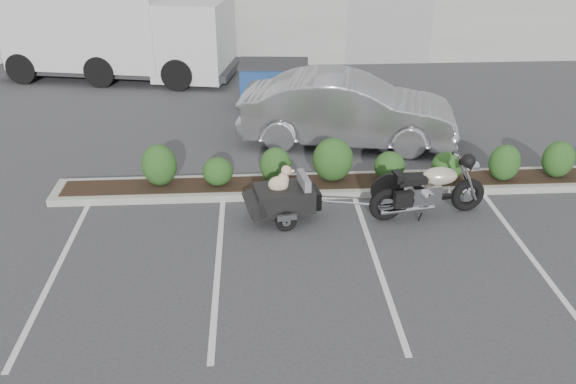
{
  "coord_description": "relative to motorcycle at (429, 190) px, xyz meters",
  "views": [
    {
      "loc": [
        -0.83,
        -9.26,
        5.78
      ],
      "look_at": [
        -0.24,
        0.61,
        0.75
      ],
      "focal_mm": 38.0,
      "sensor_mm": 36.0,
      "label": 1
    }
  ],
  "objects": [
    {
      "name": "dumpster",
      "position": [
        -2.7,
        6.7,
        0.1
      ],
      "size": [
        2.04,
        1.48,
        1.28
      ],
      "rotation": [
        0.0,
        0.0,
        -0.08
      ],
      "color": "navy",
      "rests_on": "ground"
    },
    {
      "name": "sedan",
      "position": [
        -1.02,
        3.8,
        0.31
      ],
      "size": [
        5.45,
        2.76,
        1.71
      ],
      "primitive_type": "imported",
      "rotation": [
        0.0,
        0.0,
        1.38
      ],
      "color": "#A9A8B0",
      "rests_on": "ground"
    },
    {
      "name": "pet_trailer",
      "position": [
        -2.79,
        0.02,
        -0.07
      ],
      "size": [
        1.92,
        1.09,
        1.13
      ],
      "rotation": [
        0.0,
        0.0,
        0.17
      ],
      "color": "black",
      "rests_on": "ground"
    },
    {
      "name": "motorcycle",
      "position": [
        0.0,
        0.0,
        0.0
      ],
      "size": [
        2.37,
        0.95,
        1.37
      ],
      "rotation": [
        0.0,
        0.0,
        0.17
      ],
      "color": "black",
      "rests_on": "ground"
    },
    {
      "name": "planter_kerb",
      "position": [
        -1.47,
        1.28,
        -0.47
      ],
      "size": [
        12.0,
        1.0,
        0.15
      ],
      "primitive_type": "cube",
      "color": "#9E9E93",
      "rests_on": "ground"
    },
    {
      "name": "delivery_truck",
      "position": [
        -7.66,
        10.02,
        1.13
      ],
      "size": [
        7.97,
        3.94,
        3.49
      ],
      "rotation": [
        0.0,
        0.0,
        -0.2
      ],
      "color": "silver",
      "rests_on": "ground"
    },
    {
      "name": "ground",
      "position": [
        -2.47,
        -0.92,
        -0.55
      ],
      "size": [
        90.0,
        90.0,
        0.0
      ],
      "primitive_type": "plane",
      "color": "#38383A",
      "rests_on": "ground"
    }
  ]
}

